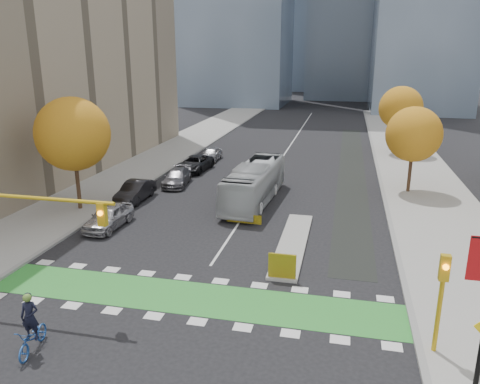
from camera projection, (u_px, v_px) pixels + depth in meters
The scene contains 23 objects.
ground at pixel (179, 314), 20.62m from camera, with size 300.00×300.00×0.00m, color black.
sidewalk_west at pixel (113, 180), 42.18m from camera, with size 7.00×120.00×0.15m, color gray.
sidewalk_east at pixel (431, 200), 36.42m from camera, with size 7.00×120.00×0.15m, color gray.
curb_west at pixel (150, 183), 41.43m from camera, with size 0.30×120.00×0.16m, color gray.
curb_east at pixel (384, 197), 37.17m from camera, with size 0.30×120.00×0.16m, color gray.
bike_crossing at pixel (189, 297), 22.02m from camera, with size 20.00×3.00×0.01m, color #2C8830.
centre_line at pixel (290, 146), 58.02m from camera, with size 0.15×70.00×0.01m, color silver.
bike_lane_paint at pixel (352, 168), 47.07m from camera, with size 2.50×50.00×0.01m, color black.
median_island at pixel (293, 243), 28.16m from camera, with size 1.60×10.00×0.16m, color gray.
hazard_board at pixel (282, 266), 23.47m from camera, with size 1.40×0.12×1.30m, color yellow.
building_west at pixel (8, 37), 42.76m from camera, with size 16.00×44.00×25.00m, color gray.
tree_west at pixel (73, 134), 32.80m from camera, with size 5.20×5.20×8.22m.
tree_east_near at pixel (414, 134), 37.25m from camera, with size 4.40×4.40×7.08m.
tree_east_far at pixel (401, 108), 52.00m from camera, with size 4.80×4.80×7.65m.
traffic_signal_west at pixel (2, 218), 20.69m from camera, with size 8.53×0.56×5.20m.
traffic_signal_east at pixel (442, 289), 17.13m from camera, with size 0.35×0.43×4.10m.
cyclist at pixel (32, 332), 17.85m from camera, with size 1.08×2.21×2.45m.
bus at pixel (255, 183), 35.89m from camera, with size 2.55×10.90×3.04m, color #AFB4B7.
parked_car_a at pixel (109, 217), 30.68m from camera, with size 1.81×4.50×1.53m, color #A1A0A5.
parked_car_b at pixel (135, 191), 36.35m from camera, with size 1.63×4.67×1.54m, color black.
parked_car_c at pixel (177, 177), 40.71m from camera, with size 1.92×4.73×1.37m, color #545459.
parked_car_d at pixel (194, 164), 45.65m from camera, with size 2.44×5.29×1.47m, color black.
parked_car_e at pixel (212, 154), 50.27m from camera, with size 1.65×4.11×1.40m, color #A7A6AB.
Camera 1 is at (6.70, -17.18, 11.02)m, focal length 35.00 mm.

